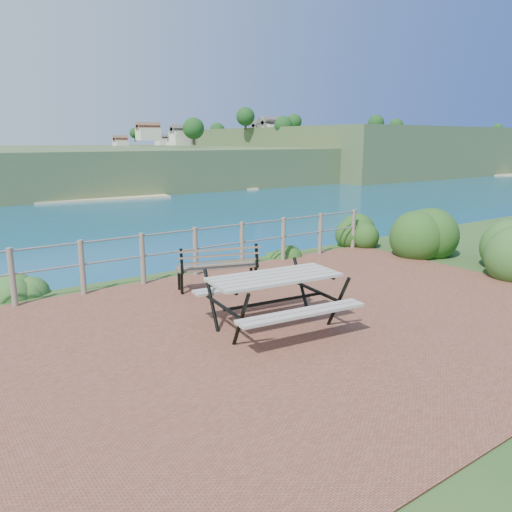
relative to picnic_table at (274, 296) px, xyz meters
The scene contains 9 objects.
ground 0.72m from the picnic_table, ahead, with size 10.00×7.00×0.12m, color brown.
safety_railing 3.36m from the picnic_table, 81.46° to the left, with size 9.40×0.10×1.00m.
distant_bay 266.78m from the picnic_table, 49.41° to the left, with size 290.00×232.36×24.00m.
picnic_table is the anchor object (origin of this frame).
park_bench 2.26m from the picnic_table, 80.70° to the left, with size 1.56×0.81×0.86m.
shrub_right_front 6.34m from the picnic_table, 15.25° to the left, with size 1.53×1.53×2.17m, color #184716.
shrub_right_edge 6.44m from the picnic_table, 32.61° to the left, with size 1.00×1.00×1.44m, color #184716.
shrub_lip_west 4.92m from the picnic_table, 123.90° to the left, with size 0.84×0.84×0.60m, color #265821.
shrub_lip_east 4.90m from the picnic_table, 51.31° to the left, with size 0.72×0.72×0.45m, color #184716.
Camera 1 is at (-4.76, -5.53, 2.74)m, focal length 35.00 mm.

